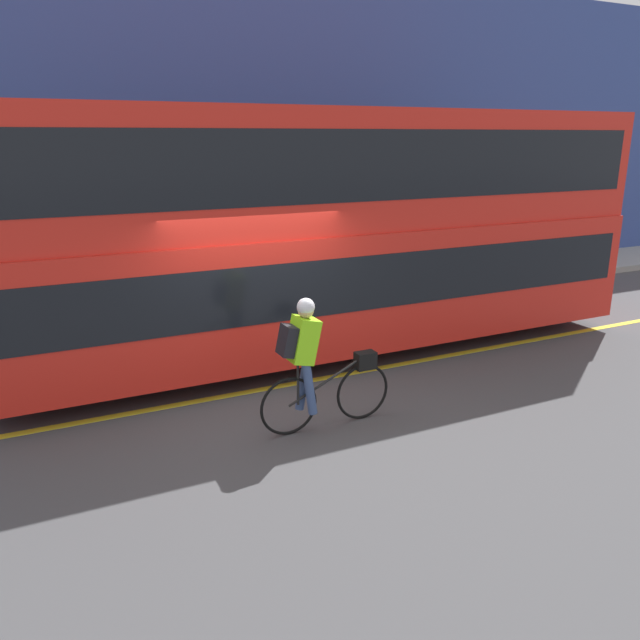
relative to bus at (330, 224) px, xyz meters
The scene contains 7 objects.
ground_plane 3.04m from the bus, 142.55° to the right, with size 80.00×80.00×0.00m, color #424244.
road_center_line 2.95m from the bus, 147.86° to the right, with size 50.00×0.14×0.01m, color yellow.
sidewalk_curb 4.21m from the bus, 117.90° to the left, with size 60.00×2.06×0.16m.
building_facade 4.92m from the bus, 111.22° to the left, with size 60.00×0.30×6.93m.
bus is the anchor object (origin of this frame).
cyclist_on_bike 3.19m from the bus, 120.55° to the right, with size 1.76×0.32×1.69m.
trash_bin 3.78m from the bus, 65.89° to the left, with size 0.44×0.44×0.83m.
Camera 1 is at (-2.78, -7.59, 3.50)m, focal length 35.00 mm.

